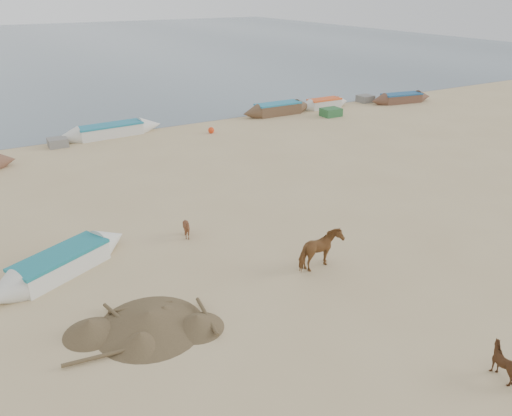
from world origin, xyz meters
The scene contains 9 objects.
ground centered at (0.00, 0.00, 0.00)m, with size 140.00×140.00×0.00m, color tan.
sea centered at (0.00, 82.00, 0.01)m, with size 160.00×160.00×0.00m, color slate.
cow_adult centered at (0.42, -0.01, 0.75)m, with size 0.81×1.77×1.50m, color brown.
calf_front centered at (-2.91, 4.71, 0.45)m, with size 0.72×0.82×0.90m, color #552E1A.
calf_right centered at (1.36, -7.08, 0.46)m, with size 0.91×0.78×0.91m, color brown.
near_canoe centered at (-7.96, 4.43, 0.41)m, with size 5.94×1.28×0.82m, color silver, non-canonical shape.
debris_pile centered at (-6.22, -0.24, 0.28)m, with size 3.36×3.36×0.56m, color brown.
waterline_canoes centered at (0.55, 20.79, 0.43)m, with size 57.91×5.22×0.97m.
beach_clutter centered at (4.48, 19.51, 0.30)m, with size 42.69×4.76×0.64m.
Camera 1 is at (-9.67, -12.75, 9.66)m, focal length 35.00 mm.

